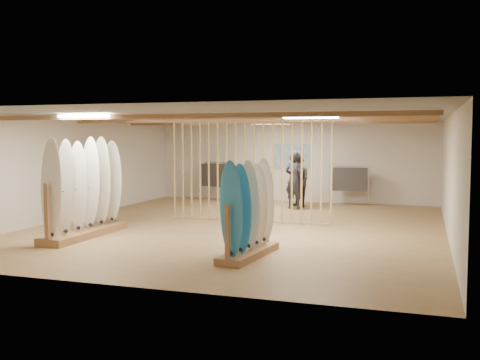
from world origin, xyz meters
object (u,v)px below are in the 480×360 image
(clothing_rack_a, at_px, (217,175))
(shopper_a, at_px, (294,176))
(rack_right, at_px, (249,224))
(rack_left, at_px, (84,204))
(clothing_rack_b, at_px, (350,179))
(shopper_b, at_px, (298,177))

(clothing_rack_a, relative_size, shopper_a, 0.68)
(shopper_a, bearing_deg, rack_right, 116.60)
(rack_right, bearing_deg, rack_left, 174.46)
(clothing_rack_b, bearing_deg, rack_left, -127.19)
(rack_right, height_order, clothing_rack_a, rack_right)
(rack_right, height_order, shopper_b, shopper_b)
(rack_left, height_order, shopper_a, rack_left)
(rack_right, relative_size, shopper_b, 1.01)
(rack_left, distance_m, rack_right, 4.33)
(shopper_b, bearing_deg, shopper_a, -48.92)
(clothing_rack_b, bearing_deg, rack_right, -99.80)
(shopper_a, height_order, shopper_b, shopper_a)
(rack_left, xyz_separation_m, shopper_b, (3.50, 6.84, 0.22))
(rack_right, height_order, shopper_a, shopper_a)
(clothing_rack_a, bearing_deg, rack_right, -47.09)
(rack_right, xyz_separation_m, shopper_b, (-0.74, 7.74, 0.35))
(rack_left, bearing_deg, clothing_rack_a, 87.47)
(clothing_rack_a, bearing_deg, shopper_b, 2.95)
(clothing_rack_a, xyz_separation_m, clothing_rack_b, (4.66, 0.15, -0.05))
(rack_left, height_order, rack_right, rack_left)
(rack_left, height_order, clothing_rack_a, rack_left)
(rack_right, distance_m, shopper_b, 7.79)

